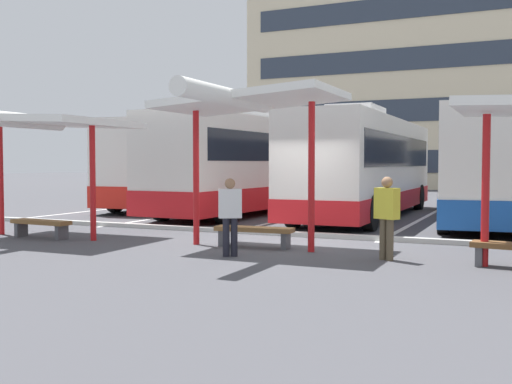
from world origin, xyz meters
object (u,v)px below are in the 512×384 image
at_px(coach_bus_1, 259,166).
at_px(waiting_shelter_0, 36,123).
at_px(bench_1, 254,232).
at_px(waiting_passenger_1, 230,212).
at_px(coach_bus_3, 484,167).
at_px(bench_0, 41,225).
at_px(coach_bus_2, 367,167).
at_px(waiting_shelter_1, 246,104).
at_px(coach_bus_0, 185,165).
at_px(waiting_passenger_0, 387,212).

distance_m(coach_bus_1, waiting_shelter_0, 9.86).
bearing_deg(waiting_shelter_0, coach_bus_1, 80.15).
bearing_deg(bench_1, waiting_passenger_1, -85.26).
distance_m(coach_bus_3, bench_0, 13.44).
distance_m(waiting_shelter_0, bench_1, 6.10).
bearing_deg(coach_bus_1, bench_0, -99.97).
height_order(coach_bus_2, waiting_shelter_1, coach_bus_2).
distance_m(coach_bus_2, waiting_passenger_1, 9.80).
bearing_deg(coach_bus_2, waiting_passenger_1, -91.99).
bearing_deg(bench_0, waiting_passenger_1, -7.11).
bearing_deg(coach_bus_1, waiting_shelter_1, -67.48).
xyz_separation_m(coach_bus_2, bench_0, (-5.96, -9.06, -1.39)).
bearing_deg(bench_0, waiting_shelter_1, 3.17).
height_order(coach_bus_0, waiting_shelter_0, coach_bus_0).
distance_m(waiting_shelter_1, waiting_passenger_1, 2.45).
height_order(coach_bus_1, bench_0, coach_bus_1).
bearing_deg(waiting_passenger_1, waiting_passenger_0, 15.63).
bearing_deg(waiting_passenger_0, coach_bus_0, 135.27).
height_order(waiting_shelter_1, waiting_passenger_0, waiting_shelter_1).
xyz_separation_m(bench_0, waiting_shelter_1, (5.51, 0.30, 2.78)).
height_order(coach_bus_2, bench_1, coach_bus_2).
xyz_separation_m(coach_bus_2, waiting_shelter_0, (-5.96, -9.18, 1.11)).
height_order(waiting_shelter_1, waiting_passenger_1, waiting_shelter_1).
xyz_separation_m(coach_bus_3, waiting_passenger_1, (-4.12, -9.86, -0.84)).
bearing_deg(waiting_passenger_0, waiting_shelter_1, 176.58).
xyz_separation_m(bench_1, waiting_passenger_0, (3.06, -0.58, 0.58)).
xyz_separation_m(waiting_shelter_0, waiting_passenger_1, (5.62, -0.58, -1.95)).
relative_size(waiting_shelter_0, bench_1, 2.76).
bearing_deg(waiting_passenger_0, waiting_passenger_1, -164.37).
xyz_separation_m(coach_bus_3, bench_1, (-4.24, -8.45, -1.39)).
bearing_deg(coach_bus_3, waiting_shelter_0, -136.41).
distance_m(coach_bus_0, waiting_shelter_1, 13.44).
height_order(waiting_shelter_0, waiting_passenger_1, waiting_shelter_0).
bearing_deg(coach_bus_2, coach_bus_1, 173.54).
distance_m(coach_bus_0, coach_bus_2, 8.66).
bearing_deg(waiting_shelter_1, bench_0, -176.83).
bearing_deg(bench_1, coach_bus_1, 113.43).
relative_size(coach_bus_3, waiting_passenger_1, 7.39).
bearing_deg(waiting_shelter_0, coach_bus_0, 102.44).
height_order(coach_bus_1, waiting_passenger_0, coach_bus_1).
bearing_deg(waiting_shelter_1, coach_bus_3, 64.42).
bearing_deg(waiting_passenger_0, bench_1, 169.18).
bearing_deg(waiting_passenger_1, waiting_shelter_0, 174.09).
xyz_separation_m(coach_bus_0, coach_bus_2, (8.43, -1.99, -0.05)).
bearing_deg(waiting_passenger_0, coach_bus_2, 106.25).
height_order(coach_bus_0, coach_bus_1, coach_bus_0).
bearing_deg(bench_1, waiting_shelter_1, -90.00).
height_order(coach_bus_1, bench_1, coach_bus_1).
height_order(coach_bus_0, bench_0, coach_bus_0).
relative_size(bench_0, waiting_shelter_1, 0.40).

